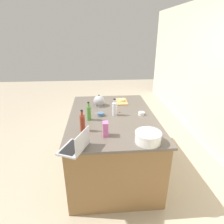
{
  "coord_description": "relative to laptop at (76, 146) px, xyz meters",
  "views": [
    {
      "loc": [
        2.53,
        -0.2,
        2.01
      ],
      "look_at": [
        0.0,
        0.0,
        0.95
      ],
      "focal_mm": 30.82,
      "sensor_mm": 36.0,
      "label": 1
    }
  ],
  "objects": [
    {
      "name": "bottle_vinegar",
      "position": [
        -0.84,
        0.47,
        0.05
      ],
      "size": [
        0.07,
        0.07,
        0.25
      ],
      "color": "white",
      "rests_on": "island_counter"
    },
    {
      "name": "cutting_board",
      "position": [
        -1.4,
        0.64,
        -0.04
      ],
      "size": [
        0.34,
        0.18,
        0.02
      ],
      "primitive_type": "cube",
      "color": "tan",
      "rests_on": "island_counter"
    },
    {
      "name": "bottle_soy",
      "position": [
        -0.41,
        0.04,
        0.06
      ],
      "size": [
        0.06,
        0.06,
        0.27
      ],
      "color": "maroon",
      "rests_on": "island_counter"
    },
    {
      "name": "candy_0",
      "position": [
        -0.14,
        -0.07,
        -0.04
      ],
      "size": [
        0.02,
        0.02,
        0.02
      ],
      "primitive_type": "sphere",
      "color": "red",
      "rests_on": "island_counter"
    },
    {
      "name": "candy_2",
      "position": [
        -0.3,
        0.31,
        -0.04
      ],
      "size": [
        0.02,
        0.02,
        0.02
      ],
      "primitive_type": "sphere",
      "color": "#CC3399",
      "rests_on": "island_counter"
    },
    {
      "name": "bottle_olive",
      "position": [
        -0.71,
        0.11,
        0.06
      ],
      "size": [
        0.06,
        0.06,
        0.26
      ],
      "color": "#4C8C38",
      "rests_on": "island_counter"
    },
    {
      "name": "island_counter",
      "position": [
        -0.85,
        0.43,
        -0.5
      ],
      "size": [
        1.81,
        1.22,
        0.9
      ],
      "color": "olive",
      "rests_on": "ground"
    },
    {
      "name": "candy_3",
      "position": [
        -0.89,
        -0.01,
        -0.04
      ],
      "size": [
        0.02,
        0.02,
        0.02
      ],
      "primitive_type": "sphere",
      "color": "green",
      "rests_on": "island_counter"
    },
    {
      "name": "butter_stick_left",
      "position": [
        -1.39,
        0.62,
        -0.01
      ],
      "size": [
        0.11,
        0.05,
        0.04
      ],
      "primitive_type": "cube",
      "rotation": [
        0.0,
        0.0,
        0.13
      ],
      "color": "#F4E58C",
      "rests_on": "cutting_board"
    },
    {
      "name": "candy_4",
      "position": [
        -0.93,
        0.55,
        -0.04
      ],
      "size": [
        0.02,
        0.02,
        0.02
      ],
      "primitive_type": "sphere",
      "color": "red",
      "rests_on": "island_counter"
    },
    {
      "name": "kettle",
      "position": [
        -1.25,
        0.25,
        0.03
      ],
      "size": [
        0.21,
        0.18,
        0.2
      ],
      "color": "#ADADB2",
      "rests_on": "island_counter"
    },
    {
      "name": "ramekin_medium",
      "position": [
        -0.84,
        0.27,
        -0.02
      ],
      "size": [
        0.1,
        0.1,
        0.05
      ],
      "primitive_type": "cylinder",
      "color": "slate",
      "rests_on": "island_counter"
    },
    {
      "name": "butter_stick_right",
      "position": [
        -1.39,
        0.67,
        -0.01
      ],
      "size": [
        0.11,
        0.05,
        0.04
      ],
      "primitive_type": "cube",
      "rotation": [
        0.0,
        0.0,
        -0.12
      ],
      "color": "#F4E58C",
      "rests_on": "cutting_board"
    },
    {
      "name": "ramekin_small",
      "position": [
        -0.82,
        0.86,
        -0.02
      ],
      "size": [
        0.09,
        0.09,
        0.05
      ],
      "primitive_type": "cylinder",
      "color": "white",
      "rests_on": "island_counter"
    },
    {
      "name": "candy_1",
      "position": [
        -1.15,
        0.47,
        -0.04
      ],
      "size": [
        0.02,
        0.02,
        0.02
      ],
      "primitive_type": "sphere",
      "color": "blue",
      "rests_on": "island_counter"
    },
    {
      "name": "mixing_bowl_large",
      "position": [
        -0.08,
        0.76,
        0.02
      ],
      "size": [
        0.29,
        0.29,
        0.13
      ],
      "color": "white",
      "rests_on": "island_counter"
    },
    {
      "name": "ground_plane",
      "position": [
        -0.85,
        0.43,
        -0.95
      ],
      "size": [
        12.0,
        12.0,
        0.0
      ],
      "primitive_type": "plane",
      "color": "#B7A88E"
    },
    {
      "name": "candy_bag",
      "position": [
        -0.27,
        0.31,
        0.04
      ],
      "size": [
        0.09,
        0.06,
        0.17
      ],
      "primitive_type": "cube",
      "color": "pink",
      "rests_on": "island_counter"
    },
    {
      "name": "laptop",
      "position": [
        0.0,
        0.0,
        0.0
      ],
      "size": [
        0.37,
        0.33,
        0.22
      ],
      "color": "#B7B7BC",
      "rests_on": "island_counter"
    }
  ]
}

